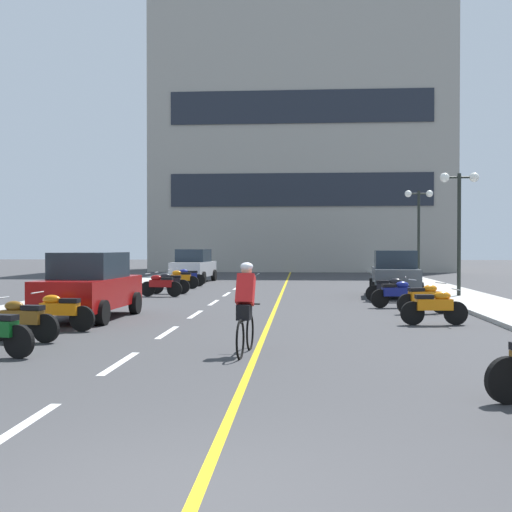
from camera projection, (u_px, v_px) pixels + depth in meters
name	position (u px, v px, depth m)	size (l,w,h in m)	color
ground_plane	(274.00, 296.00, 26.00)	(140.00, 140.00, 0.00)	#38383A
curb_left	(116.00, 289.00, 29.49)	(2.40, 72.00, 0.12)	#A8A8A3
curb_right	(443.00, 291.00, 28.50)	(2.40, 72.00, 0.12)	#A8A8A3
lane_dash_0	(19.00, 428.00, 7.19)	(0.14, 2.20, 0.01)	silver
lane_dash_1	(120.00, 363.00, 11.18)	(0.14, 2.20, 0.01)	silver
lane_dash_2	(167.00, 332.00, 15.17)	(0.14, 2.20, 0.01)	silver
lane_dash_3	(195.00, 314.00, 19.16)	(0.14, 2.20, 0.01)	silver
lane_dash_4	(214.00, 303.00, 23.15)	(0.14, 2.20, 0.01)	silver
lane_dash_5	(227.00, 294.00, 27.14)	(0.14, 2.20, 0.01)	silver
lane_dash_6	(236.00, 288.00, 31.13)	(0.14, 2.20, 0.01)	silver
lane_dash_7	(244.00, 283.00, 35.12)	(0.14, 2.20, 0.01)	silver
lane_dash_8	(250.00, 280.00, 39.11)	(0.14, 2.20, 0.01)	silver
lane_dash_9	(254.00, 276.00, 43.10)	(0.14, 2.20, 0.01)	silver
lane_dash_10	(258.00, 274.00, 47.09)	(0.14, 2.20, 0.01)	silver
lane_dash_11	(262.00, 272.00, 51.08)	(0.14, 2.20, 0.01)	silver
centre_line_yellow	(282.00, 291.00, 28.98)	(0.12, 66.00, 0.01)	gold
office_building	(301.00, 144.00, 54.35)	(23.62, 9.41, 20.88)	#9E998E
street_lamp_mid	(459.00, 205.00, 24.87)	(1.46, 0.36, 4.65)	black
street_lamp_far	(419.00, 214.00, 34.26)	(1.46, 0.36, 4.78)	black
parked_car_near	(90.00, 285.00, 17.99)	(2.07, 4.27, 1.82)	black
parked_car_mid	(395.00, 273.00, 26.10)	(2.18, 4.32, 1.82)	black
parked_car_far	(194.00, 265.00, 36.49)	(2.17, 4.32, 1.82)	black
motorcycle_3	(22.00, 319.00, 13.66)	(1.69, 0.64, 0.92)	black
motorcycle_4	(59.00, 311.00, 15.38)	(1.70, 0.60, 0.92)	black
motorcycle_5	(435.00, 306.00, 16.55)	(1.70, 0.60, 0.92)	black
motorcycle_6	(424.00, 298.00, 19.31)	(1.65, 0.77, 0.92)	black
motorcycle_7	(397.00, 293.00, 21.21)	(1.68, 0.66, 0.92)	black
motorcycle_8	(390.00, 289.00, 23.34)	(1.69, 0.60, 0.92)	black
motorcycle_9	(161.00, 285.00, 25.88)	(1.70, 0.60, 0.92)	black
motorcycle_10	(169.00, 283.00, 27.40)	(1.70, 0.60, 0.92)	black
motorcycle_11	(181.00, 279.00, 30.75)	(1.70, 0.60, 0.92)	black
motorcycle_12	(188.00, 277.00, 32.47)	(1.67, 0.70, 0.92)	black
cyclist_rider	(245.00, 306.00, 12.11)	(0.42, 1.77, 1.71)	black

